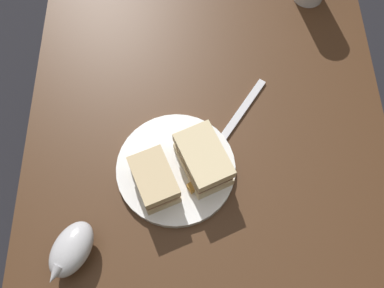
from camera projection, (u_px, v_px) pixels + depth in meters
The scene contains 12 objects.
ground_plane at pixel (201, 215), 1.55m from camera, with size 6.00×6.00×0.00m, color black.
dining_table at pixel (203, 184), 1.23m from camera, with size 1.29×0.77×0.70m, color #422816.
plate at pixel (176, 169), 0.86m from camera, with size 0.24×0.24×0.02m, color white.
sandwich_half_left at pixel (154, 180), 0.81m from camera, with size 0.12×0.10×0.06m.
sandwich_half_right at pixel (203, 160), 0.82m from camera, with size 0.14×0.12×0.07m.
potato_wedge_front at pixel (160, 192), 0.82m from camera, with size 0.05×0.02×0.02m, color #B77F33.
potato_wedge_middle at pixel (210, 182), 0.83m from camera, with size 0.04×0.02×0.02m, color gold.
potato_wedge_back at pixel (201, 182), 0.83m from camera, with size 0.06×0.02×0.02m, color #B77F33.
potato_wedge_left_edge at pixel (205, 173), 0.84m from camera, with size 0.04×0.02×0.02m, color #B77F33.
potato_wedge_right_edge at pixel (210, 179), 0.84m from camera, with size 0.05×0.02×0.02m, color #B77F33.
gravy_boat at pixel (71, 250), 0.76m from camera, with size 0.13×0.11×0.07m.
fork at pixel (242, 111), 0.92m from camera, with size 0.18×0.02×0.01m, color silver.
Camera 1 is at (-0.40, 0.04, 1.52)m, focal length 39.79 mm.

